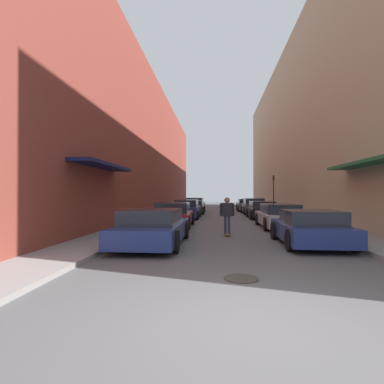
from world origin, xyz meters
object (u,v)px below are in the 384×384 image
at_px(parked_car_left_2, 187,209).
at_px(parked_car_left_3, 193,207).
at_px(manhole_cover, 241,278).
at_px(traffic_light, 273,189).
at_px(parked_car_left_0, 153,227).
at_px(parked_car_right_2, 262,210).
at_px(parked_car_right_3, 253,207).
at_px(parked_car_left_4, 195,204).
at_px(parked_car_right_0, 310,228).
at_px(parked_car_right_1, 279,216).
at_px(parked_car_right_4, 246,205).
at_px(skateboarder, 227,212).
at_px(parked_car_left_1, 173,215).

relative_size(parked_car_left_2, parked_car_left_3, 0.98).
relative_size(parked_car_left_3, manhole_cover, 6.52).
bearing_deg(traffic_light, parked_car_left_0, -113.08).
xyz_separation_m(parked_car_right_2, parked_car_right_3, (0.01, 4.92, 0.06)).
bearing_deg(parked_car_left_4, parked_car_right_0, -76.04).
height_order(parked_car_left_4, traffic_light, traffic_light).
distance_m(parked_car_right_1, parked_car_right_4, 15.91).
relative_size(parked_car_right_4, skateboarder, 2.68).
distance_m(parked_car_left_1, skateboarder, 4.15).
xyz_separation_m(parked_car_right_1, parked_car_right_3, (0.04, 10.96, 0.07)).
height_order(parked_car_left_4, parked_car_right_4, parked_car_left_4).
height_order(parked_car_left_0, parked_car_right_3, parked_car_right_3).
xyz_separation_m(parked_car_left_1, skateboarder, (2.71, -3.12, 0.36)).
bearing_deg(parked_car_right_1, parked_car_left_3, 115.05).
height_order(parked_car_left_3, parked_car_right_1, parked_car_right_1).
distance_m(parked_car_left_2, parked_car_right_0, 12.37).
bearing_deg(parked_car_left_0, parked_car_left_4, 90.47).
bearing_deg(parked_car_right_0, parked_car_right_4, 90.07).
bearing_deg(parked_car_right_0, parked_car_right_1, 89.35).
relative_size(parked_car_right_0, parked_car_right_1, 0.83).
xyz_separation_m(parked_car_right_0, traffic_light, (1.86, 16.42, 1.60)).
bearing_deg(manhole_cover, parked_car_right_1, 74.15).
distance_m(parked_car_right_0, parked_car_right_1, 5.29).
height_order(parked_car_right_2, traffic_light, traffic_light).
xyz_separation_m(parked_car_right_2, traffic_light, (1.77, 5.10, 1.57)).
distance_m(parked_car_left_2, parked_car_right_3, 7.37).
xyz_separation_m(parked_car_left_3, parked_car_right_1, (5.31, -11.36, 0.02)).
xyz_separation_m(parked_car_left_1, manhole_cover, (2.76, -9.57, -0.61)).
bearing_deg(parked_car_left_1, parked_car_left_2, 88.69).
distance_m(parked_car_left_0, traffic_light, 18.28).
distance_m(parked_car_left_4, parked_car_right_3, 7.97).
relative_size(parked_car_left_3, traffic_light, 1.38).
xyz_separation_m(parked_car_right_1, manhole_cover, (-2.71, -9.53, -0.59)).
bearing_deg(parked_car_right_4, parked_car_right_1, -89.69).
height_order(parked_car_left_3, manhole_cover, parked_car_left_3).
distance_m(parked_car_left_1, parked_car_left_3, 11.32).
bearing_deg(parked_car_left_0, manhole_cover, -56.05).
xyz_separation_m(parked_car_left_4, parked_car_right_0, (5.46, -21.95, -0.09)).
distance_m(parked_car_left_0, parked_car_right_1, 7.75).
bearing_deg(parked_car_left_0, parked_car_right_4, 76.30).
bearing_deg(parked_car_right_2, skateboarder, -106.99).
bearing_deg(traffic_light, skateboarder, -107.79).
height_order(parked_car_right_0, parked_car_right_4, parked_car_right_4).
bearing_deg(manhole_cover, parked_car_right_2, 80.04).
bearing_deg(parked_car_right_0, parked_car_left_4, 103.96).
height_order(parked_car_left_2, parked_car_right_0, parked_car_left_2).
bearing_deg(parked_car_right_1, parked_car_right_3, 89.80).
bearing_deg(skateboarder, parked_car_right_1, 48.21).
xyz_separation_m(parked_car_left_2, parked_car_right_1, (5.33, -5.91, -0.04)).
height_order(parked_car_left_1, parked_car_left_4, parked_car_left_4).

